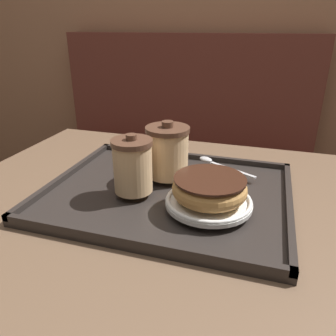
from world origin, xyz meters
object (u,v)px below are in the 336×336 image
coffee_cup_rear (168,151)px  donut_chocolate_glazed (209,188)px  spoon (214,162)px  coffee_cup_front (133,165)px

coffee_cup_rear → donut_chocolate_glazed: (0.11, -0.10, -0.02)m
donut_chocolate_glazed → spoon: bearing=97.1°
donut_chocolate_glazed → spoon: (-0.02, 0.19, -0.03)m
coffee_cup_front → coffee_cup_rear: 0.10m
coffee_cup_front → spoon: size_ratio=0.81×
coffee_cup_rear → spoon: size_ratio=0.85×
coffee_cup_front → donut_chocolate_glazed: coffee_cup_front is taller
coffee_cup_front → spoon: (0.13, 0.18, -0.05)m
spoon → donut_chocolate_glazed: bearing=124.9°
spoon → coffee_cup_front: bearing=81.8°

